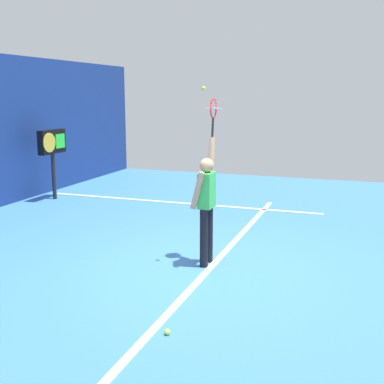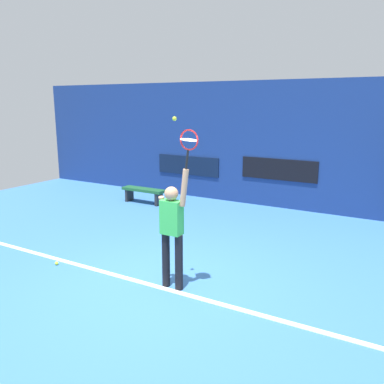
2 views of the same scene
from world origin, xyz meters
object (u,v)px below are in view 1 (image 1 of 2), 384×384
scoreboard_clock (52,145)px  spare_ball (167,332)px  tennis_player (206,202)px  tennis_ball (204,89)px  tennis_racket (213,111)px

scoreboard_clock → spare_ball: 8.11m
tennis_player → tennis_ball: (0.03, 0.06, 1.72)m
tennis_racket → tennis_ball: size_ratio=9.10×
tennis_player → tennis_ball: bearing=67.7°
spare_ball → scoreboard_clock: bearing=43.5°
tennis_player → scoreboard_clock: (3.41, 5.19, 0.38)m
tennis_ball → spare_ball: size_ratio=1.00×
spare_ball → tennis_player: bearing=7.6°
tennis_player → spare_ball: bearing=-172.4°
scoreboard_clock → spare_ball: size_ratio=26.06×
tennis_ball → tennis_player: bearing=-112.3°
tennis_player → tennis_ball: size_ratio=29.28×
tennis_racket → spare_ball: 3.60m
spare_ball → tennis_racket: bearing=6.6°
scoreboard_clock → tennis_ball: bearing=-123.5°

